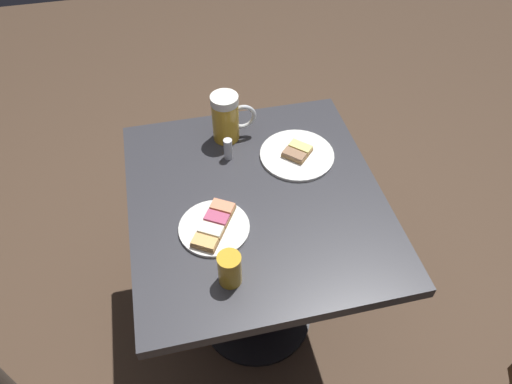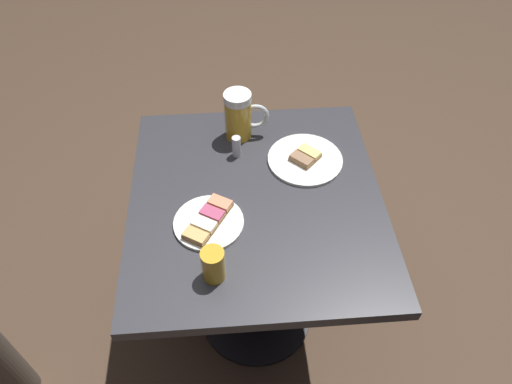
{
  "view_description": "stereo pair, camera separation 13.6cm",
  "coord_description": "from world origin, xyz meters",
  "px_view_note": "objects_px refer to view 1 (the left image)",
  "views": [
    {
      "loc": [
        0.2,
        0.89,
        1.74
      ],
      "look_at": [
        0.0,
        0.0,
        0.73
      ],
      "focal_mm": 32.98,
      "sensor_mm": 36.0,
      "label": 1
    },
    {
      "loc": [
        0.07,
        0.91,
        1.74
      ],
      "look_at": [
        0.0,
        0.0,
        0.73
      ],
      "focal_mm": 32.98,
      "sensor_mm": 36.0,
      "label": 2
    }
  ],
  "objects_px": {
    "plate_near": "(214,227)",
    "plate_far": "(297,154)",
    "beer_mug": "(227,118)",
    "beer_glass_small": "(230,269)",
    "salt_shaker": "(228,149)"
  },
  "relations": [
    {
      "from": "plate_near",
      "to": "beer_mug",
      "type": "distance_m",
      "value": 0.39
    },
    {
      "from": "plate_near",
      "to": "beer_mug",
      "type": "bearing_deg",
      "value": -106.16
    },
    {
      "from": "beer_mug",
      "to": "salt_shaker",
      "type": "bearing_deg",
      "value": 80.65
    },
    {
      "from": "beer_mug",
      "to": "beer_glass_small",
      "type": "xyz_separation_m",
      "value": [
        0.09,
        0.54,
        -0.03
      ]
    },
    {
      "from": "beer_glass_small",
      "to": "salt_shaker",
      "type": "bearing_deg",
      "value": -99.96
    },
    {
      "from": "plate_far",
      "to": "salt_shaker",
      "type": "bearing_deg",
      "value": -11.31
    },
    {
      "from": "salt_shaker",
      "to": "beer_mug",
      "type": "bearing_deg",
      "value": -99.35
    },
    {
      "from": "salt_shaker",
      "to": "beer_glass_small",
      "type": "bearing_deg",
      "value": 80.04
    },
    {
      "from": "plate_far",
      "to": "beer_glass_small",
      "type": "bearing_deg",
      "value": 54.01
    },
    {
      "from": "plate_far",
      "to": "salt_shaker",
      "type": "xyz_separation_m",
      "value": [
        0.21,
        -0.04,
        0.03
      ]
    },
    {
      "from": "plate_near",
      "to": "plate_far",
      "type": "xyz_separation_m",
      "value": [
        -0.3,
        -0.23,
        -0.0
      ]
    },
    {
      "from": "plate_near",
      "to": "plate_far",
      "type": "bearing_deg",
      "value": -142.77
    },
    {
      "from": "plate_near",
      "to": "plate_far",
      "type": "height_order",
      "value": "same"
    },
    {
      "from": "plate_far",
      "to": "salt_shaker",
      "type": "relative_size",
      "value": 3.27
    },
    {
      "from": "plate_far",
      "to": "beer_mug",
      "type": "xyz_separation_m",
      "value": [
        0.2,
        -0.14,
        0.07
      ]
    }
  ]
}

